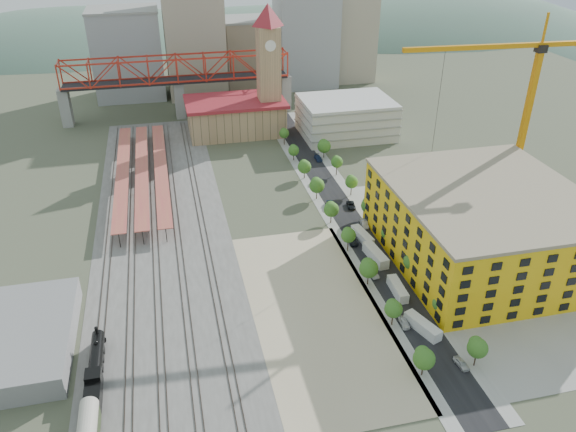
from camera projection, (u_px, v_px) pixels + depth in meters
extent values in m
plane|color=#474C38|center=(299.00, 236.00, 152.03)|extent=(400.00, 400.00, 0.00)
cube|color=#605E59|center=(162.00, 220.00, 159.82)|extent=(36.00, 165.00, 0.06)
cube|color=tan|center=(316.00, 310.00, 124.45)|extent=(28.00, 67.00, 0.06)
cube|color=black|center=(339.00, 204.00, 167.91)|extent=(12.00, 170.00, 0.06)
cube|color=gray|center=(321.00, 206.00, 166.84)|extent=(3.00, 170.00, 0.04)
cube|color=gray|center=(356.00, 202.00, 169.00)|extent=(3.00, 170.00, 0.04)
cube|color=gray|center=(488.00, 255.00, 143.85)|extent=(50.00, 90.00, 0.06)
cube|color=#382B23|center=(108.00, 225.00, 156.87)|extent=(0.12, 160.00, 0.18)
cube|color=#382B23|center=(114.00, 225.00, 157.16)|extent=(0.12, 160.00, 0.18)
cube|color=#382B23|center=(130.00, 223.00, 158.05)|extent=(0.12, 160.00, 0.18)
cube|color=#382B23|center=(135.00, 222.00, 158.34)|extent=(0.12, 160.00, 0.18)
cube|color=#382B23|center=(152.00, 220.00, 159.23)|extent=(0.12, 160.00, 0.18)
cube|color=#382B23|center=(157.00, 220.00, 159.51)|extent=(0.12, 160.00, 0.18)
cube|color=#382B23|center=(173.00, 218.00, 160.41)|extent=(0.12, 160.00, 0.18)
cube|color=#382B23|center=(178.00, 217.00, 160.69)|extent=(0.12, 160.00, 0.18)
cube|color=#382B23|center=(198.00, 215.00, 161.78)|extent=(0.12, 160.00, 0.18)
cube|color=#382B23|center=(203.00, 215.00, 162.07)|extent=(0.12, 160.00, 0.18)
cube|color=#B46345|center=(122.00, 171.00, 179.10)|extent=(4.00, 80.00, 0.25)
cylinder|color=black|center=(123.00, 177.00, 180.08)|extent=(0.24, 0.24, 4.00)
cube|color=#B46345|center=(142.00, 170.00, 180.28)|extent=(4.00, 80.00, 0.25)
cylinder|color=black|center=(143.00, 175.00, 181.26)|extent=(0.24, 0.24, 4.00)
cube|color=#B46345|center=(161.00, 168.00, 181.46)|extent=(4.00, 80.00, 0.25)
cylinder|color=black|center=(161.00, 173.00, 182.44)|extent=(0.24, 0.24, 4.00)
cube|color=tan|center=(236.00, 118.00, 217.83)|extent=(36.00, 22.00, 12.00)
cube|color=maroon|center=(235.00, 101.00, 214.65)|extent=(38.00, 24.00, 1.20)
cube|color=tan|center=(269.00, 81.00, 211.84)|extent=(8.00, 8.00, 40.00)
pyramid|color=maroon|center=(268.00, 3.00, 198.16)|extent=(12.00, 12.00, 8.00)
cylinder|color=white|center=(270.00, 46.00, 201.52)|extent=(4.00, 0.30, 4.00)
cube|color=silver|center=(346.00, 117.00, 215.19)|extent=(34.00, 26.00, 14.00)
cube|color=gray|center=(66.00, 107.00, 223.88)|extent=(4.00, 6.00, 15.00)
cube|color=gray|center=(285.00, 92.00, 241.56)|extent=(4.00, 6.00, 15.00)
cube|color=gray|center=(180.00, 100.00, 232.72)|extent=(4.00, 6.00, 15.00)
cube|color=black|center=(178.00, 81.00, 228.81)|extent=(90.00, 9.00, 1.00)
cube|color=yellow|center=(483.00, 226.00, 138.88)|extent=(44.00, 50.00, 18.00)
cube|color=gray|center=(490.00, 192.00, 134.29)|extent=(44.60, 50.60, 0.80)
cube|color=gray|center=(16.00, 340.00, 112.34)|extent=(22.00, 32.00, 5.00)
cube|color=#9EA0A3|center=(128.00, 55.00, 252.93)|extent=(30.00, 25.00, 38.00)
cube|color=#B2A58C|center=(194.00, 38.00, 251.15)|extent=(26.00, 22.00, 52.00)
cube|color=gray|center=(249.00, 52.00, 274.58)|extent=(24.00, 24.00, 30.00)
cube|color=#9EA0A3|center=(306.00, 22.00, 263.86)|extent=(28.00, 22.00, 60.00)
cube|color=#B2A58C|center=(350.00, 35.00, 276.73)|extent=(22.00, 20.00, 44.00)
cube|color=brown|center=(218.00, 53.00, 281.31)|extent=(20.00, 20.00, 26.00)
ellipsoid|color=#4C6B59|center=(97.00, 144.00, 390.58)|extent=(396.00, 216.00, 180.00)
ellipsoid|color=#4C6B59|center=(266.00, 160.00, 425.87)|extent=(484.00, 264.00, 220.00)
ellipsoid|color=#4C6B59|center=(416.00, 120.00, 438.69)|extent=(418.00, 228.00, 190.00)
cylinder|color=black|center=(96.00, 355.00, 108.55)|extent=(2.56, 12.27, 2.56)
cube|color=black|center=(94.00, 379.00, 102.80)|extent=(2.86, 3.07, 3.27)
cylinder|color=black|center=(97.00, 331.00, 112.00)|extent=(0.72, 0.72, 1.64)
sphere|color=black|center=(96.00, 343.00, 109.64)|extent=(1.02, 1.02, 1.02)
cone|color=black|center=(100.00, 338.00, 115.21)|extent=(2.66, 1.64, 2.66)
cube|color=black|center=(93.00, 401.00, 99.18)|extent=(2.86, 6.14, 2.86)
cube|color=orange|center=(523.00, 133.00, 157.52)|extent=(1.59, 1.59, 44.81)
cube|color=black|center=(541.00, 48.00, 146.09)|extent=(2.49, 2.49, 1.99)
cube|color=orange|center=(474.00, 47.00, 142.80)|extent=(37.84, 3.32, 1.19)
cube|color=orange|center=(563.00, 44.00, 146.49)|extent=(12.00, 1.87, 1.19)
cube|color=orange|center=(545.00, 29.00, 143.66)|extent=(0.50, 0.50, 7.97)
cube|color=silver|center=(423.00, 326.00, 117.83)|extent=(5.34, 9.34, 2.48)
cube|color=silver|center=(398.00, 289.00, 129.23)|extent=(2.61, 8.75, 2.37)
cube|color=silver|center=(375.00, 255.00, 141.30)|extent=(3.65, 10.15, 2.72)
cube|color=silver|center=(362.00, 236.00, 149.68)|extent=(3.70, 9.21, 2.45)
imported|color=silver|center=(404.00, 323.00, 119.61)|extent=(2.04, 4.25, 1.40)
imported|color=#9C9DA1|center=(373.00, 273.00, 135.64)|extent=(1.81, 4.56, 1.48)
imported|color=black|center=(353.00, 241.00, 148.63)|extent=(2.56, 5.14, 1.40)
imported|color=navy|center=(331.00, 207.00, 165.17)|extent=(2.40, 5.41, 1.54)
imported|color=silver|center=(461.00, 364.00, 109.06)|extent=(2.10, 4.15, 1.36)
imported|color=#9A999E|center=(364.00, 224.00, 156.17)|extent=(2.38, 5.08, 1.61)
imported|color=black|center=(351.00, 205.00, 166.00)|extent=(3.03, 5.20, 1.36)
imported|color=navy|center=(318.00, 158.00, 196.50)|extent=(2.09, 5.13, 1.49)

